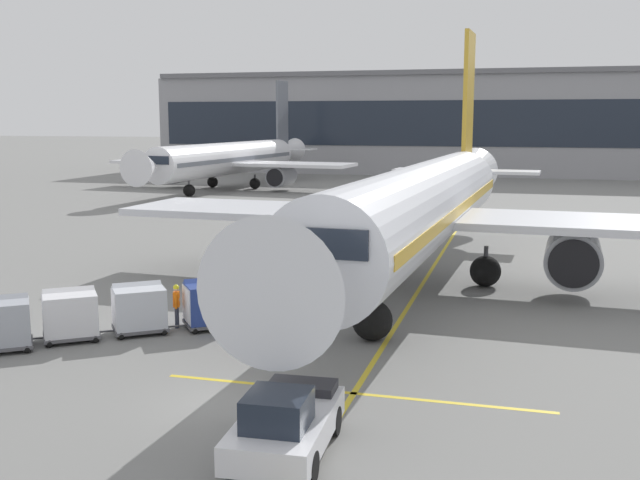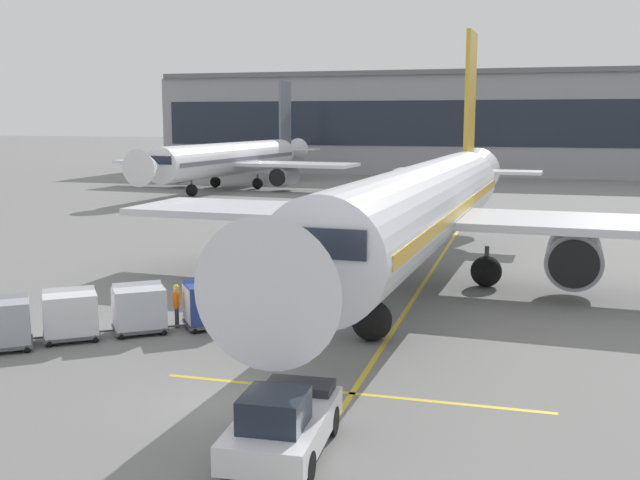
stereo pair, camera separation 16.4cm
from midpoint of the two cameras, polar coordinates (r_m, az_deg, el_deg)
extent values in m
plane|color=slate|center=(22.51, -6.87, -12.20)|extent=(600.00, 600.00, 0.00)
cylinder|color=silver|center=(36.32, 7.79, 2.55)|extent=(5.66, 30.60, 4.04)
cube|color=gold|center=(36.32, 7.79, 2.55)|extent=(5.64, 29.39, 0.49)
cone|color=silver|center=(19.85, -1.65, -2.87)|extent=(4.05, 4.24, 3.84)
cone|color=silver|center=(54.45, 11.48, 4.95)|extent=(3.78, 6.64, 3.44)
cube|color=silver|center=(39.39, -3.58, 2.24)|extent=(14.76, 6.85, 0.36)
cylinder|color=#93969E|center=(38.68, -2.58, -0.03)|extent=(2.71, 4.08, 2.51)
cylinder|color=black|center=(36.82, -3.72, -0.51)|extent=(2.13, 0.23, 2.13)
cube|color=silver|center=(36.54, 20.47, 1.13)|extent=(14.76, 6.85, 0.36)
cylinder|color=#93969E|center=(36.13, 18.86, -1.17)|extent=(2.71, 4.08, 2.51)
cylinder|color=black|center=(34.14, 18.87, -1.75)|extent=(2.13, 0.23, 2.13)
cube|color=gold|center=(52.72, 11.43, 10.34)|extent=(0.47, 3.66, 9.13)
cube|color=silver|center=(52.51, 11.22, 5.14)|extent=(9.94, 2.96, 0.20)
cube|color=#1E2633|center=(22.37, 0.84, 0.09)|extent=(2.92, 1.97, 0.89)
cylinder|color=#47474C|center=(28.00, 4.13, -4.88)|extent=(0.22, 0.22, 1.25)
sphere|color=black|center=(28.16, 4.12, -6.11)|extent=(1.54, 1.54, 1.54)
cylinder|color=#47474C|center=(38.83, 3.74, -0.91)|extent=(0.22, 0.22, 1.25)
sphere|color=black|center=(38.95, 3.73, -1.82)|extent=(1.54, 1.54, 1.54)
cylinder|color=#47474C|center=(37.77, 12.67, -1.40)|extent=(0.22, 0.22, 1.25)
sphere|color=black|center=(37.88, 12.63, -2.33)|extent=(1.54, 1.54, 1.54)
cube|color=silver|center=(31.71, -2.61, -4.85)|extent=(3.74, 3.12, 0.44)
cube|color=black|center=(31.73, -4.41, -3.80)|extent=(0.80, 0.79, 0.70)
cylinder|color=#333338|center=(31.85, -3.21, -3.65)|extent=(0.08, 0.08, 0.80)
cube|color=silver|center=(31.64, -0.70, -2.16)|extent=(4.44, 3.17, 2.63)
cube|color=black|center=(31.62, -0.70, -2.00)|extent=(4.24, 2.97, 2.47)
cube|color=#333338|center=(31.20, -0.49, -2.09)|extent=(3.96, 2.42, 2.65)
cube|color=#333338|center=(32.03, -0.90, -1.80)|extent=(3.96, 2.42, 2.65)
cylinder|color=black|center=(31.35, -0.17, -5.42)|extent=(0.58, 0.46, 0.56)
cylinder|color=black|center=(32.73, -0.86, -4.80)|extent=(0.58, 0.46, 0.56)
cylinder|color=black|center=(30.82, -4.46, -5.70)|extent=(0.58, 0.46, 0.56)
cylinder|color=black|center=(32.22, -4.97, -5.05)|extent=(0.58, 0.46, 0.56)
cube|color=#515156|center=(30.24, -8.12, -6.20)|extent=(2.56, 2.48, 0.12)
cylinder|color=#4C4C51|center=(29.98, -10.65, -6.42)|extent=(0.60, 0.47, 0.07)
cube|color=navy|center=(30.03, -8.16, -4.71)|extent=(2.42, 2.34, 1.50)
cube|color=navy|center=(30.31, -8.36, -3.57)|extent=(1.98, 1.76, 0.74)
cube|color=silver|center=(29.84, -9.97, -4.85)|extent=(0.88, 1.18, 1.38)
sphere|color=black|center=(30.74, -9.87, -6.11)|extent=(0.30, 0.30, 0.30)
sphere|color=black|center=(29.45, -9.35, -6.77)|extent=(0.30, 0.30, 0.30)
sphere|color=black|center=(31.07, -6.96, -5.87)|extent=(0.30, 0.30, 0.30)
sphere|color=black|center=(29.80, -6.32, -6.52)|extent=(0.30, 0.30, 0.30)
cube|color=#515156|center=(30.02, -13.35, -6.48)|extent=(2.56, 2.48, 0.12)
cylinder|color=#4C4C51|center=(29.88, -15.93, -6.68)|extent=(0.60, 0.47, 0.07)
cube|color=silver|center=(29.81, -13.41, -4.98)|extent=(2.42, 2.34, 1.50)
cube|color=silver|center=(30.09, -13.55, -3.83)|extent=(1.98, 1.76, 0.74)
cube|color=silver|center=(29.71, -15.26, -5.10)|extent=(0.88, 1.18, 1.38)
sphere|color=black|center=(30.60, -15.01, -6.36)|extent=(0.30, 0.30, 0.30)
sphere|color=black|center=(29.29, -14.73, -7.05)|extent=(0.30, 0.30, 0.30)
sphere|color=black|center=(30.79, -12.04, -6.15)|extent=(0.30, 0.30, 0.30)
sphere|color=black|center=(29.49, -11.62, -6.82)|extent=(0.30, 0.30, 0.30)
cube|color=#515156|center=(29.78, -18.20, -6.82)|extent=(2.56, 2.48, 0.12)
cylinder|color=#4C4C51|center=(29.76, -20.82, -6.99)|extent=(0.60, 0.47, 0.07)
cube|color=silver|center=(29.57, -18.28, -5.31)|extent=(2.42, 2.34, 1.50)
cube|color=silver|center=(29.85, -18.37, -4.15)|extent=(1.98, 1.76, 0.74)
cube|color=silver|center=(29.55, -20.16, -5.42)|extent=(0.88, 1.18, 1.38)
sphere|color=black|center=(30.43, -19.78, -6.68)|extent=(0.30, 0.30, 0.30)
sphere|color=black|center=(29.12, -19.71, -7.39)|extent=(0.30, 0.30, 0.30)
sphere|color=black|center=(30.49, -16.76, -6.50)|extent=(0.30, 0.30, 0.30)
sphere|color=black|center=(29.18, -16.55, -7.19)|extent=(0.30, 0.30, 0.30)
cube|color=#515156|center=(29.38, -22.79, -7.30)|extent=(2.56, 2.48, 0.12)
cube|color=#9EA3AD|center=(29.17, -22.88, -5.77)|extent=(2.42, 2.34, 1.50)
cube|color=#9EA3AD|center=(29.45, -22.92, -4.59)|extent=(1.98, 1.76, 0.74)
sphere|color=black|center=(30.03, -21.21, -6.98)|extent=(0.30, 0.30, 0.30)
sphere|color=black|center=(28.72, -21.21, -7.70)|extent=(0.30, 0.30, 0.30)
cube|color=silver|center=(19.05, -2.55, -14.03)|extent=(2.30, 4.49, 0.70)
cube|color=#1E2633|center=(18.07, -3.23, -12.77)|extent=(1.54, 1.61, 0.80)
cube|color=#28282D|center=(20.35, -1.31, -11.03)|extent=(1.83, 1.05, 0.24)
cylinder|color=black|center=(20.18, 1.12, -13.56)|extent=(0.32, 0.77, 0.76)
cylinder|color=black|center=(20.61, -4.06, -13.09)|extent=(0.32, 0.77, 0.76)
cylinder|color=black|center=(17.76, -0.75, -16.88)|extent=(0.32, 0.77, 0.76)
cylinder|color=black|center=(18.24, -6.64, -16.21)|extent=(0.32, 0.77, 0.76)
cylinder|color=black|center=(32.01, -5.84, -4.88)|extent=(0.15, 0.15, 0.86)
cylinder|color=black|center=(31.88, -6.06, -4.95)|extent=(0.15, 0.15, 0.86)
cube|color=yellow|center=(31.78, -5.97, -3.66)|extent=(0.36, 0.44, 0.58)
cube|color=white|center=(31.70, -5.80, -3.69)|extent=(0.13, 0.32, 0.08)
sphere|color=#9E7051|center=(31.69, -5.98, -2.93)|extent=(0.21, 0.21, 0.21)
sphere|color=yellow|center=(31.68, -5.98, -2.81)|extent=(0.23, 0.23, 0.23)
cylinder|color=yellow|center=(31.97, -5.68, -3.66)|extent=(0.09, 0.09, 0.56)
cylinder|color=yellow|center=(31.62, -6.26, -3.82)|extent=(0.09, 0.09, 0.56)
cylinder|color=#333847|center=(30.51, -10.65, -5.70)|extent=(0.15, 0.15, 0.86)
cylinder|color=#333847|center=(30.34, -10.68, -5.79)|extent=(0.15, 0.15, 0.86)
cube|color=orange|center=(30.25, -10.71, -4.43)|extent=(0.36, 0.44, 0.58)
cube|color=white|center=(30.24, -10.47, -4.43)|extent=(0.13, 0.32, 0.08)
sphere|color=tan|center=(30.16, -10.73, -3.67)|extent=(0.21, 0.21, 0.21)
sphere|color=yellow|center=(30.14, -10.73, -3.54)|extent=(0.23, 0.23, 0.23)
cylinder|color=orange|center=(30.49, -10.66, -4.41)|extent=(0.09, 0.09, 0.56)
cylinder|color=orange|center=(30.03, -10.75, -4.62)|extent=(0.09, 0.09, 0.56)
cube|color=black|center=(35.00, -7.60, -4.38)|extent=(0.66, 0.66, 0.05)
cone|color=orange|center=(34.91, -7.62, -3.79)|extent=(0.53, 0.53, 0.69)
cylinder|color=white|center=(34.91, -7.62, -3.74)|extent=(0.29, 0.29, 0.08)
cube|color=black|center=(36.82, -2.29, -3.63)|extent=(0.61, 0.61, 0.05)
cone|color=orange|center=(36.75, -2.29, -3.10)|extent=(0.49, 0.49, 0.65)
cylinder|color=white|center=(36.74, -2.29, -3.05)|extent=(0.27, 0.27, 0.08)
cube|color=black|center=(34.55, -3.66, -4.50)|extent=(0.53, 0.53, 0.05)
cone|color=orange|center=(34.48, -3.66, -4.00)|extent=(0.43, 0.43, 0.56)
cylinder|color=white|center=(34.47, -3.66, -3.96)|extent=(0.24, 0.24, 0.07)
cube|color=yellow|center=(36.99, 7.75, -3.68)|extent=(0.20, 110.00, 0.01)
cube|color=yellow|center=(23.12, 2.51, -11.55)|extent=(12.00, 0.20, 0.01)
cube|color=#939399|center=(118.09, 13.90, 8.44)|extent=(104.47, 18.47, 14.42)
cube|color=#1E2633|center=(108.81, 13.76, 8.60)|extent=(101.33, 0.10, 6.49)
cube|color=slate|center=(116.43, 14.02, 12.16)|extent=(103.42, 15.70, 0.70)
cylinder|color=white|center=(88.99, -6.80, 6.16)|extent=(6.44, 29.98, 3.77)
cube|color=slate|center=(88.99, -6.80, 6.16)|extent=(6.37, 28.80, 0.45)
cone|color=white|center=(74.54, -12.77, 5.43)|extent=(3.90, 4.07, 3.58)
cone|color=white|center=(105.16, -2.28, 6.83)|extent=(3.73, 6.29, 3.20)
cube|color=white|center=(93.52, -10.86, 5.86)|extent=(14.62, 7.21, 0.36)
cylinder|color=#93969E|center=(92.58, -10.51, 5.00)|extent=(2.67, 4.06, 2.33)
cylinder|color=black|center=(90.89, -11.15, 4.91)|extent=(1.99, 0.30, 1.98)
cube|color=white|center=(86.38, -1.93, 5.76)|extent=(14.62, 7.21, 0.36)
cylinder|color=#93969E|center=(86.31, -2.69, 4.85)|extent=(2.67, 4.06, 2.33)
cylinder|color=black|center=(84.50, -3.23, 4.76)|extent=(1.99, 0.30, 1.98)
cube|color=slate|center=(103.69, -2.62, 9.52)|extent=(0.60, 3.58, 8.93)
cube|color=white|center=(103.49, -2.67, 6.94)|extent=(9.79, 3.24, 0.20)
cube|color=#1E2633|center=(76.72, -11.70, 5.99)|extent=(2.78, 1.93, 0.83)
cylinder|color=#47474C|center=(81.36, -9.67, 4.11)|extent=(0.22, 0.22, 1.07)
sphere|color=black|center=(81.40, -9.66, 3.74)|extent=(1.31, 1.31, 1.31)
cylinder|color=#47474C|center=(91.78, -7.91, 4.72)|extent=(0.22, 0.22, 1.07)
sphere|color=black|center=(91.82, -7.91, 4.39)|extent=(1.31, 1.31, 1.31)
cylinder|color=#47474C|center=(89.22, -4.72, 4.65)|extent=(0.22, 0.22, 1.07)
sphere|color=black|center=(89.26, -4.71, 4.31)|extent=(1.31, 1.31, 1.31)
camera|label=1|loc=(0.08, -89.85, 0.02)|focal=42.13mm
camera|label=2|loc=(0.08, 90.15, -0.02)|focal=42.13mm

